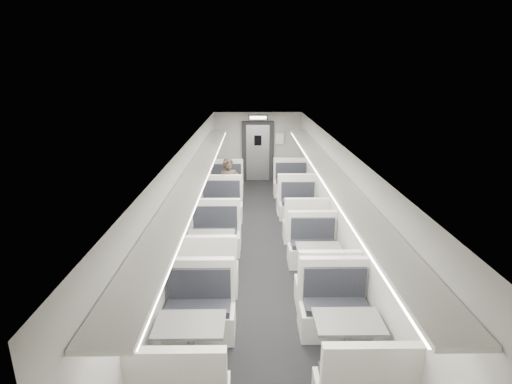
{
  "coord_description": "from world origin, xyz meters",
  "views": [
    {
      "loc": [
        -0.22,
        -7.78,
        3.76
      ],
      "look_at": [
        -0.12,
        0.9,
        1.11
      ],
      "focal_mm": 28.0,
      "sensor_mm": 36.0,
      "label": 1
    }
  ],
  "objects_px": {
    "passenger": "(229,187)",
    "booth_left_a": "(225,191)",
    "booth_left_d": "(191,348)",
    "exit_sign": "(258,117)",
    "booth_right_d": "(347,344)",
    "booth_left_b": "(219,217)",
    "booth_right_c": "(319,265)",
    "vestibule_door": "(258,152)",
    "booth_right_a": "(293,191)",
    "booth_left_c": "(212,252)",
    "booth_right_b": "(301,214)"
  },
  "relations": [
    {
      "from": "passenger",
      "to": "booth_left_a",
      "type": "bearing_deg",
      "value": 89.92
    },
    {
      "from": "booth_left_d",
      "to": "exit_sign",
      "type": "bearing_deg",
      "value": 83.62
    },
    {
      "from": "booth_left_a",
      "to": "booth_right_d",
      "type": "distance_m",
      "value": 7.12
    },
    {
      "from": "booth_left_d",
      "to": "passenger",
      "type": "distance_m",
      "value": 5.89
    },
    {
      "from": "booth_left_b",
      "to": "booth_right_c",
      "type": "xyz_separation_m",
      "value": [
        2.0,
        -2.45,
        -0.03
      ]
    },
    {
      "from": "vestibule_door",
      "to": "exit_sign",
      "type": "relative_size",
      "value": 3.39
    },
    {
      "from": "booth_right_a",
      "to": "booth_right_d",
      "type": "xyz_separation_m",
      "value": [
        0.0,
        -6.81,
        -0.01
      ]
    },
    {
      "from": "booth_left_c",
      "to": "booth_right_a",
      "type": "xyz_separation_m",
      "value": [
        2.0,
        4.08,
        0.0
      ]
    },
    {
      "from": "booth_right_d",
      "to": "vestibule_door",
      "type": "distance_m",
      "value": 9.46
    },
    {
      "from": "booth_left_a",
      "to": "booth_left_c",
      "type": "bearing_deg",
      "value": -90.0
    },
    {
      "from": "booth_left_c",
      "to": "booth_right_c",
      "type": "bearing_deg",
      "value": -13.95
    },
    {
      "from": "booth_right_c",
      "to": "booth_left_c",
      "type": "bearing_deg",
      "value": 166.05
    },
    {
      "from": "booth_right_d",
      "to": "passenger",
      "type": "bearing_deg",
      "value": 107.28
    },
    {
      "from": "booth_left_c",
      "to": "vestibule_door",
      "type": "xyz_separation_m",
      "value": [
        1.0,
        6.64,
        0.66
      ]
    },
    {
      "from": "booth_left_d",
      "to": "booth_right_b",
      "type": "xyz_separation_m",
      "value": [
        2.0,
        4.95,
        -0.02
      ]
    },
    {
      "from": "booth_right_b",
      "to": "booth_right_c",
      "type": "bearing_deg",
      "value": -90.0
    },
    {
      "from": "booth_left_c",
      "to": "exit_sign",
      "type": "bearing_deg",
      "value": 80.77
    },
    {
      "from": "booth_left_b",
      "to": "exit_sign",
      "type": "distance_m",
      "value": 4.72
    },
    {
      "from": "booth_left_c",
      "to": "booth_right_d",
      "type": "height_order",
      "value": "booth_left_c"
    },
    {
      "from": "booth_left_a",
      "to": "booth_left_d",
      "type": "xyz_separation_m",
      "value": [
        0.0,
        -6.88,
        0.01
      ]
    },
    {
      "from": "booth_left_d",
      "to": "exit_sign",
      "type": "xyz_separation_m",
      "value": [
        1.0,
        8.94,
        1.9
      ]
    },
    {
      "from": "booth_left_b",
      "to": "booth_right_d",
      "type": "distance_m",
      "value": 5.1
    },
    {
      "from": "booth_left_b",
      "to": "vestibule_door",
      "type": "bearing_deg",
      "value": 77.97
    },
    {
      "from": "booth_left_b",
      "to": "booth_left_c",
      "type": "height_order",
      "value": "booth_left_b"
    },
    {
      "from": "booth_left_c",
      "to": "booth_right_d",
      "type": "xyz_separation_m",
      "value": [
        2.0,
        -2.74,
        -0.01
      ]
    },
    {
      "from": "booth_right_d",
      "to": "booth_left_b",
      "type": "bearing_deg",
      "value": 113.11
    },
    {
      "from": "booth_right_b",
      "to": "booth_right_d",
      "type": "xyz_separation_m",
      "value": [
        0.0,
        -4.9,
        0.02
      ]
    },
    {
      "from": "booth_left_c",
      "to": "passenger",
      "type": "distance_m",
      "value": 3.12
    },
    {
      "from": "booth_left_a",
      "to": "booth_left_b",
      "type": "xyz_separation_m",
      "value": [
        0.0,
        -2.15,
        0.02
      ]
    },
    {
      "from": "booth_right_a",
      "to": "vestibule_door",
      "type": "bearing_deg",
      "value": 111.28
    },
    {
      "from": "booth_left_a",
      "to": "booth_right_c",
      "type": "height_order",
      "value": "booth_left_a"
    },
    {
      "from": "booth_left_d",
      "to": "passenger",
      "type": "xyz_separation_m",
      "value": [
        0.19,
        5.88,
        0.4
      ]
    },
    {
      "from": "passenger",
      "to": "booth_right_a",
      "type": "bearing_deg",
      "value": 17.93
    },
    {
      "from": "booth_left_d",
      "to": "booth_left_b",
      "type": "bearing_deg",
      "value": 90.0
    },
    {
      "from": "booth_left_c",
      "to": "booth_right_c",
      "type": "relative_size",
      "value": 1.07
    },
    {
      "from": "booth_left_d",
      "to": "vestibule_door",
      "type": "bearing_deg",
      "value": 83.95
    },
    {
      "from": "passenger",
      "to": "exit_sign",
      "type": "bearing_deg",
      "value": 64.54
    },
    {
      "from": "vestibule_door",
      "to": "booth_right_c",
      "type": "bearing_deg",
      "value": -82.03
    },
    {
      "from": "booth_right_a",
      "to": "vestibule_door",
      "type": "relative_size",
      "value": 1.02
    },
    {
      "from": "vestibule_door",
      "to": "booth_right_a",
      "type": "bearing_deg",
      "value": -68.72
    },
    {
      "from": "vestibule_door",
      "to": "exit_sign",
      "type": "bearing_deg",
      "value": -90.0
    },
    {
      "from": "booth_left_a",
      "to": "vestibule_door",
      "type": "relative_size",
      "value": 0.99
    },
    {
      "from": "booth_left_c",
      "to": "booth_right_d",
      "type": "bearing_deg",
      "value": -53.84
    },
    {
      "from": "booth_right_b",
      "to": "passenger",
      "type": "distance_m",
      "value": 2.08
    },
    {
      "from": "booth_left_a",
      "to": "booth_left_b",
      "type": "bearing_deg",
      "value": -90.0
    },
    {
      "from": "passenger",
      "to": "vestibule_door",
      "type": "distance_m",
      "value": 3.65
    },
    {
      "from": "booth_left_c",
      "to": "booth_right_c",
      "type": "xyz_separation_m",
      "value": [
        2.0,
        -0.5,
        -0.03
      ]
    },
    {
      "from": "booth_right_c",
      "to": "booth_right_b",
      "type": "bearing_deg",
      "value": 90.0
    },
    {
      "from": "booth_right_c",
      "to": "booth_right_d",
      "type": "relative_size",
      "value": 0.95
    },
    {
      "from": "booth_right_c",
      "to": "booth_right_d",
      "type": "height_order",
      "value": "booth_right_d"
    }
  ]
}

